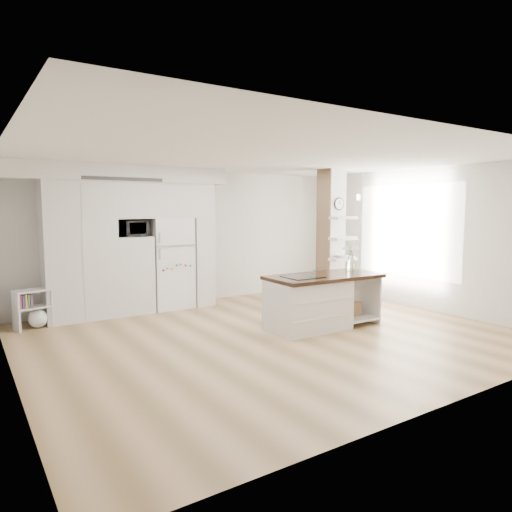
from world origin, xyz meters
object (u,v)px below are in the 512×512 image
(refrigerator, at_px, (170,263))
(floor_plant_a, at_px, (343,285))
(bookshelf, at_px, (34,311))
(kitchen_island, at_px, (313,301))

(refrigerator, height_order, floor_plant_a, refrigerator)
(floor_plant_a, bearing_deg, bookshelf, 171.57)
(refrigerator, bearing_deg, kitchen_island, -63.98)
(bookshelf, distance_m, floor_plant_a, 6.04)
(kitchen_island, height_order, bookshelf, kitchen_island)
(refrigerator, distance_m, bookshelf, 2.54)
(refrigerator, relative_size, floor_plant_a, 3.27)
(floor_plant_a, bearing_deg, kitchen_island, -144.21)
(refrigerator, distance_m, kitchen_island, 3.06)
(kitchen_island, xyz_separation_m, bookshelf, (-3.78, 2.47, -0.17))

